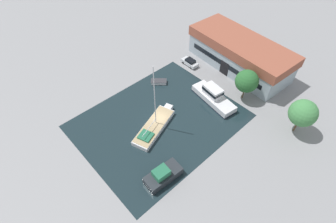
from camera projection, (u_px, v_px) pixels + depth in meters
name	position (u px, v px, depth m)	size (l,w,h in m)	color
ground_plane	(159.00, 121.00, 51.27)	(440.00, 440.00, 0.00)	gray
water_canal	(159.00, 121.00, 51.27)	(24.28, 30.39, 0.01)	#19282D
warehouse_building	(240.00, 54.00, 60.64)	(25.41, 11.78, 6.97)	#99A8B2
quay_tree_near_building	(247.00, 81.00, 52.42)	(4.69, 4.69, 6.89)	brown
quay_tree_by_water	(303.00, 113.00, 46.06)	(4.97, 4.97, 7.36)	brown
parked_car	(190.00, 62.00, 62.88)	(4.34, 2.01, 1.62)	silver
sailboat_moored	(154.00, 126.00, 49.54)	(6.61, 11.87, 14.25)	silver
motor_cruiser	(213.00, 96.00, 54.28)	(10.85, 4.86, 3.35)	silver
small_dinghy	(159.00, 82.00, 58.68)	(3.59, 3.68, 0.71)	silver
cabin_boat	(163.00, 175.00, 42.09)	(3.27, 6.45, 2.65)	#23282D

